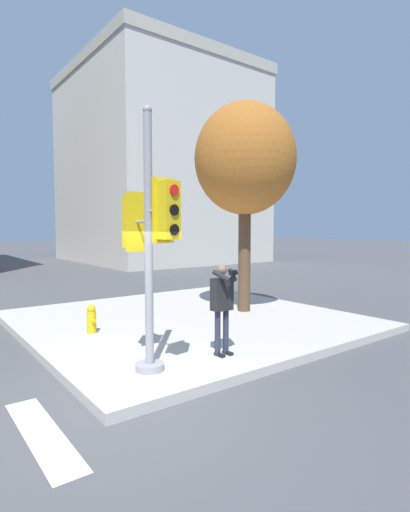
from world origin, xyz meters
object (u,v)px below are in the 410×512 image
traffic_signal_pole (149,238)px  person_photographer (222,301)px  street_tree (245,160)px  fire_hydrant (92,319)px

traffic_signal_pole → person_photographer: bearing=-3.8°
traffic_signal_pole → street_tree: size_ratio=0.74×
person_photographer → street_tree: size_ratio=0.29×
person_photographer → street_tree: bearing=41.5°
traffic_signal_pole → fire_hydrant: (0.11, 2.90, -1.90)m
fire_hydrant → street_tree: bearing=-3.6°
street_tree → fire_hydrant: street_tree is taller
traffic_signal_pole → person_photographer: 1.91m
traffic_signal_pole → person_photographer: size_ratio=2.56×
person_photographer → fire_hydrant: (-1.37, 3.00, -0.70)m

